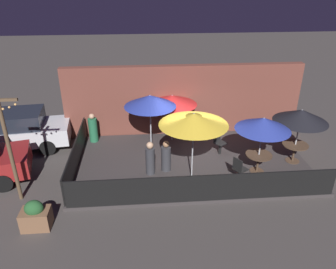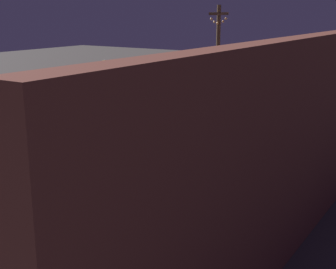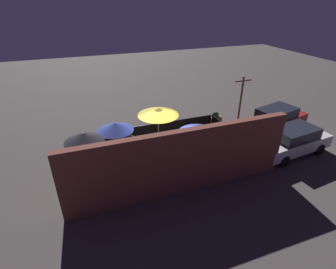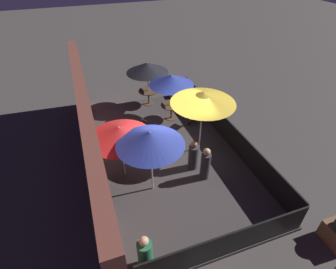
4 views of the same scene
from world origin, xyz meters
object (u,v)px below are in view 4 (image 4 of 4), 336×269
at_px(patio_umbrella_3, 203,98).
at_px(patio_umbrella_0, 147,68).
at_px(dining_table_0, 148,93).
at_px(dining_table_1, 171,107).
at_px(patio_umbrella_2, 150,138).
at_px(patio_chair_1, 190,116).
at_px(patio_umbrella_4, 120,132).
at_px(patio_chair_0, 147,128).
at_px(patron_2, 205,164).
at_px(patron_0, 145,255).
at_px(patron_1, 193,156).
at_px(patio_umbrella_1, 172,80).

bearing_deg(patio_umbrella_3, patio_umbrella_0, 11.93).
height_order(dining_table_0, dining_table_1, dining_table_0).
distance_m(patio_umbrella_2, patio_chair_1, 4.20).
height_order(patio_umbrella_4, patio_chair_0, patio_umbrella_4).
xyz_separation_m(patio_umbrella_4, patio_chair_0, (1.75, -1.31, -1.32)).
height_order(patio_umbrella_3, patron_2, patio_umbrella_3).
bearing_deg(patio_chair_1, patron_2, 133.84).
xyz_separation_m(patio_umbrella_4, patio_chair_1, (2.00, -3.29, -1.34)).
bearing_deg(patio_chair_0, patio_chair_1, -30.16).
bearing_deg(patio_umbrella_4, patron_0, 176.84).
bearing_deg(patron_1, patron_0, -61.45).
xyz_separation_m(patio_chair_1, patron_2, (-3.02, 0.74, 0.09)).
xyz_separation_m(patio_umbrella_3, dining_table_0, (4.04, 0.85, -1.70)).
relative_size(patio_umbrella_1, dining_table_1, 2.27).
relative_size(dining_table_1, patron_1, 0.80).
relative_size(dining_table_0, patio_chair_1, 1.05).
bearing_deg(dining_table_1, dining_table_0, 20.35).
relative_size(patio_umbrella_0, patron_1, 1.81).
height_order(dining_table_0, patron_2, patron_2).
relative_size(dining_table_1, patron_2, 0.74).
xyz_separation_m(patio_umbrella_0, patio_umbrella_4, (-4.45, 2.15, -0.05)).
bearing_deg(dining_table_1, patio_umbrella_4, 136.02).
distance_m(patio_umbrella_3, patron_0, 5.21).
relative_size(patio_umbrella_0, patio_umbrella_4, 1.03).
bearing_deg(patron_0, patio_umbrella_2, 165.31).
xyz_separation_m(patio_umbrella_3, patron_1, (-0.85, 0.64, -1.75)).
bearing_deg(patio_chair_1, patio_umbrella_0, -7.63).
relative_size(patio_umbrella_3, dining_table_1, 2.65).
relative_size(dining_table_0, patron_0, 0.76).
xyz_separation_m(patio_umbrella_4, dining_table_1, (2.85, -2.75, -1.27)).
height_order(patio_chair_1, patron_0, patron_0).
height_order(patio_umbrella_3, dining_table_1, patio_umbrella_3).
bearing_deg(dining_table_1, patio_umbrella_3, -173.94).
xyz_separation_m(dining_table_0, patron_1, (-4.89, -0.21, -0.05)).
relative_size(patio_umbrella_3, patio_umbrella_4, 1.20).
bearing_deg(patio_umbrella_0, patio_umbrella_4, 154.20).
relative_size(dining_table_1, patio_chair_0, 0.99).
relative_size(dining_table_0, patron_1, 0.82).
height_order(patio_umbrella_2, patio_chair_0, patio_umbrella_2).
xyz_separation_m(patio_umbrella_2, dining_table_1, (3.77, -2.03, -1.53)).
height_order(patron_1, patron_2, patron_2).
relative_size(patio_umbrella_4, patron_2, 1.64).
bearing_deg(patio_umbrella_0, patio_umbrella_1, -159.65).
relative_size(patio_umbrella_2, patio_chair_0, 2.45).
height_order(patio_umbrella_0, patio_umbrella_2, patio_umbrella_2).
bearing_deg(dining_table_1, patron_0, 154.64).
xyz_separation_m(dining_table_1, patio_chair_1, (-0.85, -0.54, -0.07)).
bearing_deg(patron_1, patio_umbrella_4, -120.57).
bearing_deg(patio_umbrella_3, patron_2, 162.16).
height_order(patio_umbrella_1, patron_0, patio_umbrella_1).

